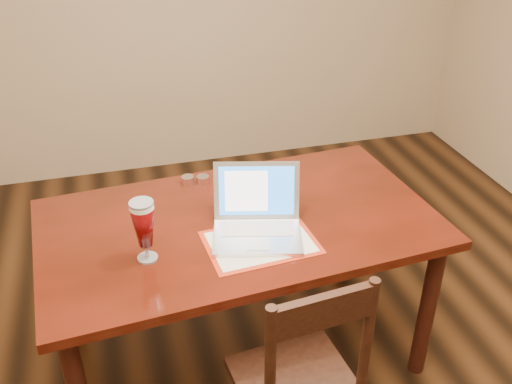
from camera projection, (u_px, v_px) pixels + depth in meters
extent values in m
cube|color=#4C120A|center=(239.00, 224.00, 2.47)|extent=(1.76, 1.08, 0.04)
cylinder|color=black|center=(427.00, 310.00, 2.58)|extent=(0.07, 0.07, 0.75)
cylinder|color=black|center=(67.00, 279.00, 2.77)|extent=(0.07, 0.07, 0.75)
cylinder|color=black|center=(346.00, 220.00, 3.22)|extent=(0.07, 0.07, 0.75)
cube|color=#A8260F|center=(261.00, 242.00, 2.32)|extent=(0.47, 0.35, 0.00)
cube|color=beige|center=(261.00, 242.00, 2.32)|extent=(0.42, 0.31, 0.00)
cube|color=silver|center=(257.00, 237.00, 2.33)|extent=(0.41, 0.33, 0.02)
cube|color=#B0AFB4|center=(257.00, 229.00, 2.37)|extent=(0.31, 0.18, 0.00)
cube|color=silver|center=(258.00, 246.00, 2.26)|extent=(0.10, 0.09, 0.00)
cube|color=silver|center=(257.00, 191.00, 2.40)|extent=(0.37, 0.16, 0.24)
cube|color=blue|center=(257.00, 191.00, 2.39)|extent=(0.32, 0.13, 0.20)
cube|color=white|center=(246.00, 191.00, 2.39)|extent=(0.19, 0.09, 0.17)
cylinder|color=silver|center=(148.00, 258.00, 2.22)|extent=(0.08, 0.08, 0.01)
cylinder|color=silver|center=(147.00, 251.00, 2.21)|extent=(0.01, 0.01, 0.06)
cylinder|color=white|center=(141.00, 206.00, 2.10)|extent=(0.09, 0.09, 0.02)
cylinder|color=silver|center=(141.00, 203.00, 2.10)|extent=(0.09, 0.09, 0.01)
cylinder|color=white|center=(188.00, 180.00, 2.72)|extent=(0.06, 0.06, 0.04)
cylinder|color=white|center=(203.00, 180.00, 2.73)|extent=(0.06, 0.06, 0.04)
cube|color=black|center=(296.00, 384.00, 2.14)|extent=(0.47, 0.45, 0.04)
cylinder|color=black|center=(315.00, 381.00, 2.44)|extent=(0.04, 0.04, 0.42)
cylinder|color=black|center=(270.00, 374.00, 1.80)|extent=(0.04, 0.04, 0.55)
cylinder|color=black|center=(366.00, 344.00, 1.91)|extent=(0.04, 0.04, 0.55)
cube|color=black|center=(323.00, 311.00, 1.75)|extent=(0.35, 0.07, 0.12)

